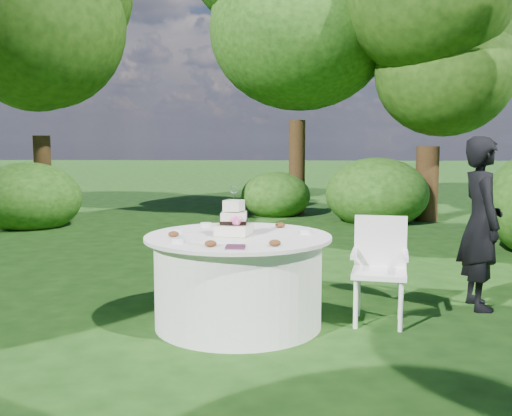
% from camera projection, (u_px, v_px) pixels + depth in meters
% --- Properties ---
extents(ground, '(80.00, 80.00, 0.00)m').
position_uv_depth(ground, '(238.00, 325.00, 5.08)').
color(ground, '#13330E').
rests_on(ground, ground).
extents(napkins, '(0.14, 0.14, 0.02)m').
position_uv_depth(napkins, '(235.00, 247.00, 4.41)').
color(napkins, '#411B33').
rests_on(napkins, table).
extents(feather_plume, '(0.48, 0.07, 0.01)m').
position_uv_depth(feather_plume, '(217.00, 243.00, 4.58)').
color(feather_plume, white).
rests_on(feather_plume, table).
extents(guest, '(0.39, 0.59, 1.60)m').
position_uv_depth(guest, '(481.00, 223.00, 5.52)').
color(guest, black).
rests_on(guest, ground).
extents(table, '(1.56, 1.56, 0.77)m').
position_uv_depth(table, '(238.00, 280.00, 5.04)').
color(table, white).
rests_on(table, ground).
extents(cake, '(0.32, 0.32, 0.41)m').
position_uv_depth(cake, '(234.00, 222.00, 4.98)').
color(cake, white).
rests_on(cake, table).
extents(chair, '(0.53, 0.52, 0.91)m').
position_uv_depth(chair, '(380.00, 262.00, 5.14)').
color(chair, white).
rests_on(chair, ground).
extents(votives, '(1.19, 0.96, 0.04)m').
position_uv_depth(votives, '(217.00, 232.00, 5.06)').
color(votives, white).
rests_on(votives, table).
extents(petal_cups, '(0.96, 1.09, 0.05)m').
position_uv_depth(petal_cups, '(236.00, 236.00, 4.81)').
color(petal_cups, '#562D16').
rests_on(petal_cups, table).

